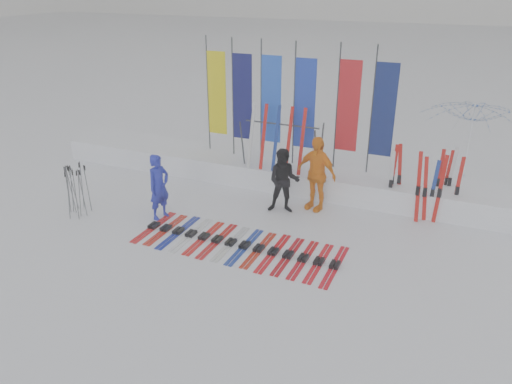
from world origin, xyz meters
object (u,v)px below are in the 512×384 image
at_px(person_black, 284,181).
at_px(ski_rack, 281,139).
at_px(person_blue, 159,187).
at_px(ski_row, 238,244).
at_px(person_yellow, 316,173).
at_px(tent_canopy, 468,145).

distance_m(person_black, ski_rack, 1.53).
height_order(person_blue, ski_row, person_blue).
relative_size(person_yellow, ski_rack, 0.90).
bearing_deg(ski_row, ski_rack, 95.00).
xyz_separation_m(person_blue, person_black, (2.53, 1.47, 0.01)).
distance_m(ski_row, ski_rack, 3.54).
distance_m(person_yellow, ski_row, 2.76).
relative_size(tent_canopy, ski_row, 0.61).
bearing_deg(tent_canopy, ski_rack, -155.65).
bearing_deg(person_black, tent_canopy, 24.77).
bearing_deg(person_blue, tent_canopy, -38.32).
xyz_separation_m(person_yellow, tent_canopy, (3.23, 2.83, 0.28)).
bearing_deg(person_blue, ski_row, -87.67).
height_order(person_black, tent_canopy, tent_canopy).
xyz_separation_m(person_black, person_yellow, (0.64, 0.47, 0.13)).
xyz_separation_m(person_black, ski_rack, (-0.57, 1.29, 0.59)).
relative_size(person_black, ski_row, 0.36).
distance_m(person_black, tent_canopy, 5.11).
bearing_deg(person_yellow, person_black, -126.04).
distance_m(person_blue, person_yellow, 3.72).
bearing_deg(person_black, person_blue, -165.51).
bearing_deg(person_yellow, person_blue, -130.76).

